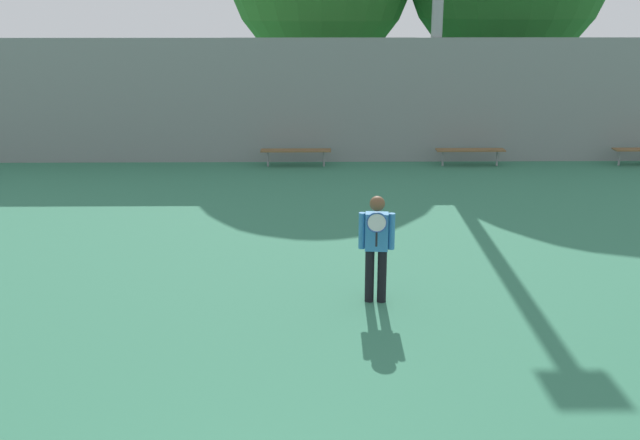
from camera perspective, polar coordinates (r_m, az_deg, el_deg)
name	(u,v)px	position (r m, az deg, el deg)	size (l,w,h in m)	color
tennis_player	(376,243)	(11.28, 4.32, -1.74)	(0.54, 0.42, 1.67)	black
bench_courtside_far	(296,151)	(21.01, -1.85, 5.26)	(1.97, 0.40, 0.47)	brown
bench_adjacent_court	(470,151)	(21.48, 11.38, 5.20)	(1.92, 0.40, 0.47)	brown
back_fence	(286,101)	(21.43, -2.61, 9.04)	(29.91, 0.06, 3.50)	gray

